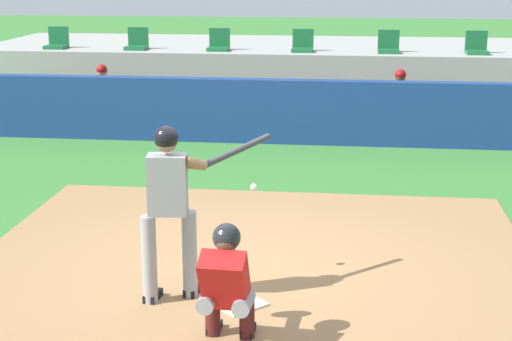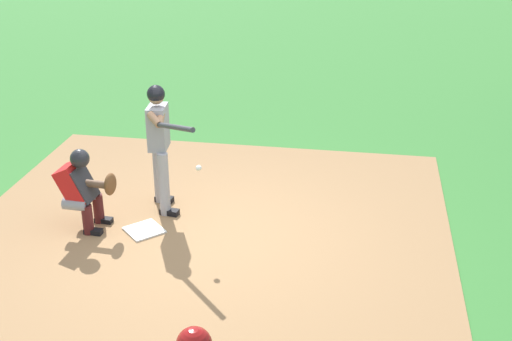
{
  "view_description": "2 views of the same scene",
  "coord_description": "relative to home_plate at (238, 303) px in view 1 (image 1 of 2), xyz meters",
  "views": [
    {
      "loc": [
        1.03,
        -8.03,
        3.35
      ],
      "look_at": [
        0.0,
        0.7,
        1.0
      ],
      "focal_mm": 55.54,
      "sensor_mm": 36.0,
      "label": 1
    },
    {
      "loc": [
        7.37,
        1.94,
        4.35
      ],
      "look_at": [
        0.0,
        0.7,
        1.0
      ],
      "focal_mm": 46.81,
      "sensor_mm": 36.0,
      "label": 2
    }
  ],
  "objects": [
    {
      "name": "stadium_seat_1",
      "position": [
        -3.71,
        10.18,
        1.51
      ],
      "size": [
        0.46,
        0.46,
        0.48
      ],
      "color": "#196033",
      "rests_on": "stands_platform"
    },
    {
      "name": "stadium_seat_2",
      "position": [
        -1.86,
        10.18,
        1.51
      ],
      "size": [
        0.46,
        0.46,
        0.48
      ],
      "color": "#196033",
      "rests_on": "stands_platform"
    },
    {
      "name": "dugout_wall",
      "position": [
        0.0,
        7.3,
        0.58
      ],
      "size": [
        13.0,
        0.3,
        1.2
      ],
      "primitive_type": "cube",
      "color": "navy",
      "rests_on": "ground"
    },
    {
      "name": "dugout_bench",
      "position": [
        0.0,
        8.3,
        0.2
      ],
      "size": [
        11.8,
        0.44,
        0.45
      ],
      "primitive_type": "cube",
      "color": "olive",
      "rests_on": "ground"
    },
    {
      "name": "batter_at_plate",
      "position": [
        -0.68,
        0.07,
        1.01
      ],
      "size": [
        1.2,
        0.93,
        1.8
      ],
      "color": "#99999E",
      "rests_on": "ground"
    },
    {
      "name": "home_plate",
      "position": [
        0.0,
        0.0,
        0.0
      ],
      "size": [
        0.62,
        0.62,
        0.02
      ],
      "primitive_type": "cube",
      "rotation": [
        0.0,
        0.0,
        0.79
      ],
      "color": "white",
      "rests_on": "dirt_infield"
    },
    {
      "name": "stadium_seat_0",
      "position": [
        -5.57,
        10.18,
        1.51
      ],
      "size": [
        0.46,
        0.46,
        0.48
      ],
      "color": "#196033",
      "rests_on": "stands_platform"
    },
    {
      "name": "stands_platform",
      "position": [
        0.0,
        11.7,
        0.68
      ],
      "size": [
        15.0,
        4.4,
        1.4
      ],
      "primitive_type": "cube",
      "color": "#9E9E99",
      "rests_on": "ground"
    },
    {
      "name": "dirt_infield",
      "position": [
        0.0,
        0.8,
        -0.02
      ],
      "size": [
        6.4,
        6.4,
        0.01
      ],
      "primitive_type": "cube",
      "color": "#9E754C",
      "rests_on": "ground"
    },
    {
      "name": "catcher_crouched",
      "position": [
        0.01,
        -0.78,
        0.59
      ],
      "size": [
        0.5,
        1.94,
        1.13
      ],
      "color": "gray",
      "rests_on": "ground"
    },
    {
      "name": "dugout_player_0",
      "position": [
        -3.95,
        8.14,
        0.65
      ],
      "size": [
        0.49,
        0.7,
        1.3
      ],
      "color": "#939399",
      "rests_on": "ground"
    },
    {
      "name": "stadium_seat_3",
      "position": [
        0.0,
        10.18,
        1.51
      ],
      "size": [
        0.46,
        0.46,
        0.48
      ],
      "color": "#196033",
      "rests_on": "stands_platform"
    },
    {
      "name": "stadium_seat_4",
      "position": [
        1.86,
        10.18,
        1.51
      ],
      "size": [
        0.46,
        0.46,
        0.48
      ],
      "color": "#196033",
      "rests_on": "stands_platform"
    },
    {
      "name": "dugout_player_1",
      "position": [
        2.02,
        8.14,
        0.65
      ],
      "size": [
        0.49,
        0.7,
        1.3
      ],
      "color": "#939399",
      "rests_on": "ground"
    },
    {
      "name": "stadium_seat_5",
      "position": [
        3.71,
        10.18,
        1.51
      ],
      "size": [
        0.46,
        0.46,
        0.48
      ],
      "color": "#196033",
      "rests_on": "stands_platform"
    },
    {
      "name": "ground_plane",
      "position": [
        0.0,
        0.8,
        -0.02
      ],
      "size": [
        80.0,
        80.0,
        0.0
      ],
      "primitive_type": "plane",
      "color": "#387A33"
    }
  ]
}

